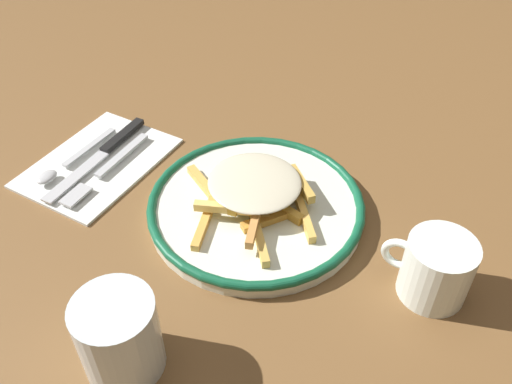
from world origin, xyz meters
name	(u,v)px	position (x,y,z in m)	size (l,w,h in m)	color
ground_plane	(256,213)	(0.00, 0.00, 0.00)	(2.60, 2.60, 0.00)	brown
plate	(256,206)	(0.00, 0.00, 0.01)	(0.28, 0.28, 0.02)	silver
fries_heap	(254,189)	(0.00, 0.00, 0.04)	(0.21, 0.19, 0.04)	gold
napkin	(98,161)	(0.25, 0.01, 0.00)	(0.15, 0.21, 0.01)	silver
fork	(107,168)	(0.23, 0.02, 0.01)	(0.02, 0.18, 0.01)	silver
knife	(105,151)	(0.25, -0.01, 0.01)	(0.02, 0.21, 0.01)	black
spoon	(64,165)	(0.28, 0.05, 0.01)	(0.03, 0.15, 0.01)	silver
water_glass	(119,336)	(0.02, 0.26, 0.05)	(0.08, 0.08, 0.09)	silver
coffee_mug	(436,269)	(-0.24, 0.03, 0.04)	(0.10, 0.08, 0.08)	white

